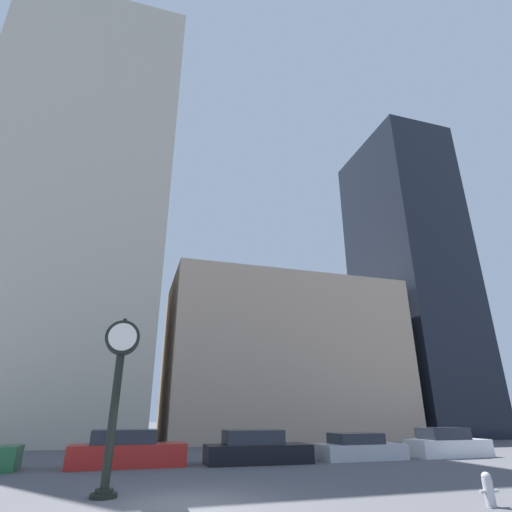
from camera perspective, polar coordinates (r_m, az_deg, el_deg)
ground_plane at (r=11.68m, az=-9.63°, el=-31.67°), size 200.00×200.00×0.00m
building_tall_tower at (r=39.97m, az=-23.71°, el=6.65°), size 14.96×12.00×39.49m
building_storefront_row at (r=37.93m, az=3.42°, el=-14.54°), size 20.40×12.00×13.38m
building_glass_modern at (r=47.47m, az=20.83°, el=-2.55°), size 8.09×12.00×32.80m
street_clock at (r=12.93m, az=-19.07°, el=-15.59°), size 1.00×0.71×4.86m
car_red at (r=19.58m, az=-17.97°, el=-24.96°), size 4.80×1.84×1.45m
car_black at (r=20.10m, az=0.05°, el=-25.88°), size 4.81×2.04×1.39m
car_silver at (r=22.21m, az=14.53°, el=-25.05°), size 4.29×1.95×1.20m
car_white at (r=25.07m, az=25.59°, el=-23.10°), size 4.24×1.77×1.40m
fire_hydrant_near at (r=12.64m, az=30.26°, el=-26.79°), size 0.54×0.23×0.75m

